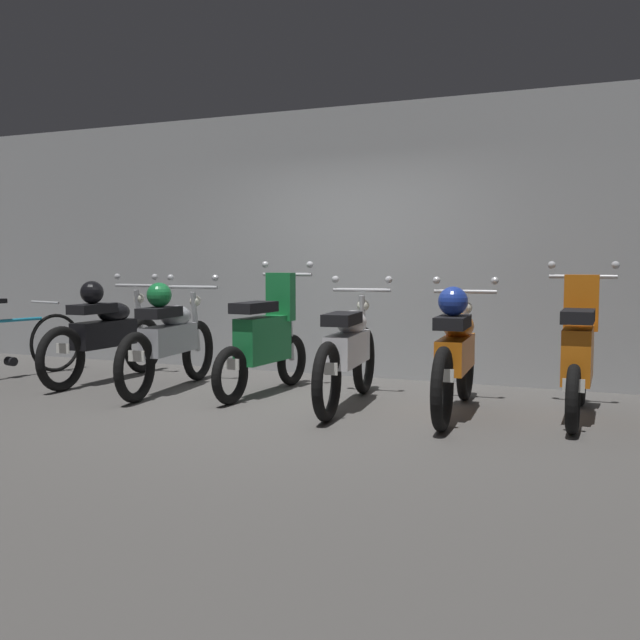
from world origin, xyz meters
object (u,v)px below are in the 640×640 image
object	(u,v)px
bicycle	(14,345)
motorbike_slot_1	(169,338)
motorbike_slot_5	(578,354)
motorbike_slot_0	(105,332)
motorbike_slot_4	(456,352)
motorbike_slot_2	(265,340)
motorbike_slot_3	(348,351)

from	to	relation	value
bicycle	motorbike_slot_1	bearing A→B (deg)	-0.06
motorbike_slot_5	motorbike_slot_0	bearing A→B (deg)	-179.84
motorbike_slot_4	bicycle	bearing A→B (deg)	179.74
motorbike_slot_4	motorbike_slot_1	bearing A→B (deg)	179.59
motorbike_slot_1	motorbike_slot_4	xyz separation A→B (m)	(2.87, -0.02, 0.00)
motorbike_slot_1	motorbike_slot_4	world-z (taller)	same
motorbike_slot_2	motorbike_slot_4	world-z (taller)	motorbike_slot_2
motorbike_slot_5	bicycle	distance (m)	5.89
motorbike_slot_1	motorbike_slot_3	bearing A→B (deg)	-0.99
bicycle	motorbike_slot_2	bearing A→B (deg)	3.98
motorbike_slot_0	motorbike_slot_4	xyz separation A→B (m)	(3.83, -0.22, 0.00)
motorbike_slot_1	motorbike_slot_2	bearing A→B (deg)	12.41
motorbike_slot_2	bicycle	size ratio (longest dim) A/B	0.99
motorbike_slot_4	bicycle	size ratio (longest dim) A/B	1.15
motorbike_slot_0	motorbike_slot_2	distance (m)	1.92
motorbike_slot_4	motorbike_slot_5	size ratio (longest dim) A/B	1.16
motorbike_slot_4	motorbike_slot_3	bearing A→B (deg)	-179.26
motorbike_slot_0	bicycle	distance (m)	1.12
motorbike_slot_4	motorbike_slot_2	bearing A→B (deg)	173.07
motorbike_slot_1	motorbike_slot_5	xyz separation A→B (m)	(3.83, 0.21, -0.00)
motorbike_slot_3	motorbike_slot_0	bearing A→B (deg)	175.36
motorbike_slot_0	motorbike_slot_4	bearing A→B (deg)	-3.30
motorbike_slot_0	bicycle	xyz separation A→B (m)	(-1.09, -0.20, -0.17)
bicycle	motorbike_slot_4	bearing A→B (deg)	-0.26
motorbike_slot_2	motorbike_slot_5	distance (m)	2.87
motorbike_slot_5	bicycle	xyz separation A→B (m)	(-5.88, -0.21, -0.17)
motorbike_slot_1	motorbike_slot_4	bearing A→B (deg)	-0.41
bicycle	motorbike_slot_3	bearing A→B (deg)	-0.51
motorbike_slot_0	bicycle	world-z (taller)	motorbike_slot_0
motorbike_slot_0	motorbike_slot_5	size ratio (longest dim) A/B	1.16
motorbike_slot_2	motorbike_slot_3	distance (m)	0.98
motorbike_slot_2	bicycle	xyz separation A→B (m)	(-3.01, -0.21, -0.17)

